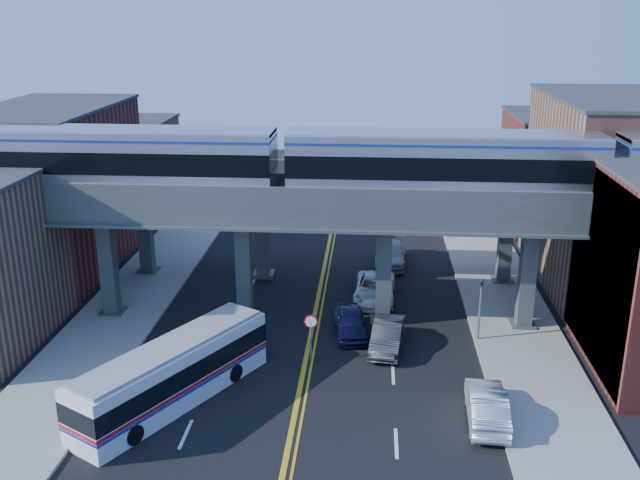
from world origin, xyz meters
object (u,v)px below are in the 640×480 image
object	(u,v)px
traffic_signal	(480,302)
car_lane_a	(351,323)
transit_bus	(173,374)
car_lane_b	(387,336)
car_lane_c	(374,289)
stop_sign	(311,330)
car_parked_curb	(487,405)
car_lane_d	(391,254)
transit_train	(443,164)

from	to	relation	value
traffic_signal	car_lane_a	size ratio (longest dim) A/B	0.98
transit_bus	car_lane_a	bearing A→B (deg)	-15.76
car_lane_b	car_lane_c	world-z (taller)	car_lane_b
traffic_signal	transit_bus	size ratio (longest dim) A/B	0.39
car_lane_a	car_lane_c	distance (m)	5.21
stop_sign	car_parked_curb	xyz separation A→B (m)	(8.20, -4.96, -0.99)
traffic_signal	car_lane_d	size ratio (longest dim) A/B	0.81
traffic_signal	car_lane_a	distance (m)	7.15
transit_bus	car_lane_a	distance (m)	11.06
transit_train	car_lane_b	distance (m)	9.70
traffic_signal	car_lane_d	bearing A→B (deg)	110.46
stop_sign	car_lane_d	distance (m)	15.73
traffic_signal	car_lane_c	size ratio (longest dim) A/B	0.78
transit_train	car_lane_b	bearing A→B (deg)	-130.56
car_lane_c	car_lane_d	world-z (taller)	car_lane_d
stop_sign	car_lane_c	bearing A→B (deg)	68.95
traffic_signal	car_lane_a	xyz separation A→B (m)	(-6.96, 0.34, -1.59)
transit_bus	car_lane_b	xyz separation A→B (m)	(9.91, 6.11, -0.69)
car_lane_b	traffic_signal	bearing A→B (deg)	20.47
transit_bus	car_parked_curb	distance (m)	14.21
traffic_signal	car_parked_curb	world-z (taller)	traffic_signal
car_parked_curb	stop_sign	bearing A→B (deg)	-28.54
car_parked_curb	transit_bus	bearing A→B (deg)	0.19
car_lane_a	car_lane_c	world-z (taller)	car_lane_c
car_lane_a	car_lane_c	bearing A→B (deg)	68.43
stop_sign	car_lane_b	xyz separation A→B (m)	(3.92, 1.76, -1.03)
transit_bus	car_lane_c	bearing A→B (deg)	-5.81
car_lane_c	car_parked_curb	world-z (taller)	car_parked_curb
stop_sign	car_lane_a	bearing A→B (deg)	59.92
transit_train	car_parked_curb	bearing A→B (deg)	-81.43
stop_sign	traffic_signal	bearing A→B (deg)	18.63
transit_bus	car_lane_b	distance (m)	11.66
car_lane_c	car_lane_b	bearing A→B (deg)	-81.35
car_lane_d	car_parked_curb	bearing A→B (deg)	-75.66
stop_sign	car_parked_curb	world-z (taller)	stop_sign
traffic_signal	car_lane_b	size ratio (longest dim) A/B	0.92
transit_bus	car_lane_c	world-z (taller)	transit_bus
transit_bus	car_parked_curb	xyz separation A→B (m)	(14.18, -0.61, -0.65)
stop_sign	transit_bus	distance (m)	7.41
car_lane_b	car_parked_curb	size ratio (longest dim) A/B	0.95
car_lane_d	car_lane_a	bearing A→B (deg)	-98.27
traffic_signal	car_lane_b	bearing A→B (deg)	-165.99
traffic_signal	car_parked_curb	xyz separation A→B (m)	(-0.70, -7.96, -1.53)
car_lane_c	transit_bus	bearing A→B (deg)	-123.17
car_lane_a	car_parked_curb	size ratio (longest dim) A/B	0.90
transit_train	car_lane_d	size ratio (longest dim) A/B	10.17
transit_train	traffic_signal	world-z (taller)	transit_train
traffic_signal	stop_sign	bearing A→B (deg)	-161.37
transit_bus	car_lane_b	world-z (taller)	transit_bus
car_lane_d	car_parked_curb	distance (m)	20.39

